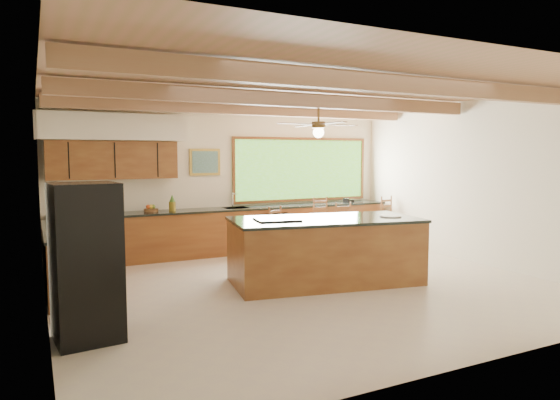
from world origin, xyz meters
name	(u,v)px	position (x,y,z in m)	size (l,w,h in m)	color
ground	(306,285)	(0.00, 0.00, 0.00)	(7.20, 7.20, 0.00)	beige
room_shell	(277,141)	(-0.17, 0.65, 2.21)	(7.27, 6.54, 3.02)	white
counter_run	(204,236)	(-0.82, 2.52, 0.46)	(7.12, 3.10, 1.24)	brown
island	(325,250)	(0.36, 0.04, 0.51)	(3.10, 1.85, 1.03)	brown
refrigerator	(86,262)	(-3.22, -0.92, 0.85)	(0.73, 0.71, 1.70)	black
bar_stool_a	(269,230)	(0.10, 1.54, 0.64)	(0.51, 0.51, 1.08)	brown
bar_stool_b	(317,218)	(1.60, 2.39, 0.67)	(0.43, 0.43, 1.13)	brown
bar_stool_c	(341,224)	(1.69, 1.63, 0.64)	(0.43, 0.43, 1.08)	brown
bar_stool_d	(382,215)	(3.30, 2.39, 0.64)	(0.44, 0.44, 1.08)	brown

